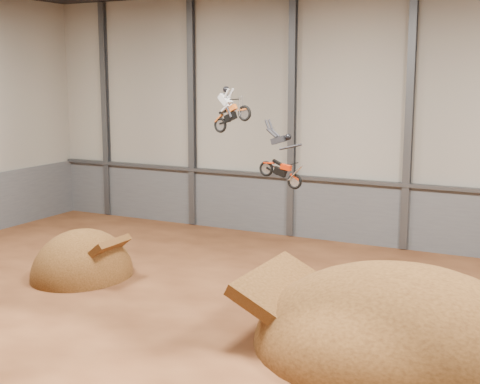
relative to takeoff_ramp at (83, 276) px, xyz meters
name	(u,v)px	position (x,y,z in m)	size (l,w,h in m)	color
floor	(219,330)	(8.99, -2.99, 0.00)	(40.00, 40.00, 0.00)	#4B2614
back_wall	(349,118)	(8.99, 12.01, 7.00)	(40.00, 0.10, 14.00)	#A19B8E
lower_band_back	(346,212)	(8.99, 11.91, 1.75)	(39.80, 0.18, 3.50)	#595C61
steel_rail	(346,181)	(8.99, 11.76, 3.55)	(39.80, 0.35, 0.20)	#47494F
steel_column_0	(105,111)	(-7.68, 11.81, 7.00)	(0.40, 0.36, 13.90)	#47494F
steel_column_1	(192,114)	(-1.01, 11.81, 7.00)	(0.40, 0.36, 13.90)	#47494F
steel_column_2	(292,117)	(5.66, 11.81, 7.00)	(0.40, 0.36, 13.90)	#47494F
steel_column_3	(409,120)	(12.32, 11.81, 7.00)	(0.40, 0.36, 13.90)	#47494F
takeoff_ramp	(83,276)	(0.00, 0.00, 0.00)	(4.48, 5.17, 4.48)	#442711
landing_ramp	(398,351)	(15.41, -1.82, 0.00)	(10.23, 9.05, 5.90)	#442711
fmx_rider_a	(235,104)	(6.36, 3.35, 8.06)	(2.25, 0.86, 2.03)	#C5591D
fmx_rider_b	(278,154)	(9.14, 2.01, 6.06)	(2.75, 0.79, 2.36)	red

